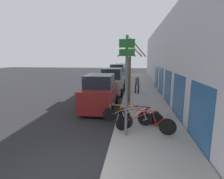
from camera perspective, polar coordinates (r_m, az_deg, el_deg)
The scene contains 14 objects.
ground_plane at distance 15.73m, azimuth 0.33°, elevation -1.72°, with size 80.00×80.00×0.00m, color black.
sidewalk_curb at distance 18.37m, azimuth 9.47°, elevation 0.15°, with size 3.20×32.00×0.15m.
building_facade at distance 18.14m, azimuth 15.39°, elevation 9.77°, with size 0.23×32.00×6.50m.
signpost at distance 6.88m, azimuth 4.75°, elevation 2.17°, with size 0.59×0.13×4.00m.
bicycle_0 at distance 7.77m, azimuth 10.86°, elevation -10.52°, with size 2.47×0.73×0.98m.
bicycle_1 at distance 8.16m, azimuth 8.64°, elevation -9.72°, with size 1.97×1.14×0.86m.
bicycle_2 at distance 8.55m, azimuth 4.76°, elevation -8.47°, with size 2.42×0.60×0.95m.
bicycle_3 at distance 8.75m, azimuth 9.03°, elevation -8.29°, with size 2.16×0.96×0.88m.
parked_car_0 at distance 11.31m, azimuth -3.89°, elevation -1.21°, with size 2.11×4.31×2.25m.
parked_car_1 at distance 16.35m, azimuth 0.23°, elevation 2.50°, with size 2.14×4.58×2.33m.
parked_car_2 at distance 22.31m, azimuth 1.98°, elevation 4.77°, with size 2.22×4.42×2.46m.
parked_car_3 at distance 28.09m, azimuth 2.97°, elevation 5.86°, with size 2.13×4.58×2.33m.
pedestrian_near at distance 15.69m, azimuth 8.21°, elevation 2.09°, with size 0.40×0.35×1.58m.
street_tree at distance 10.87m, azimuth 5.90°, elevation 4.91°, with size 1.71×1.82×4.35m.
Camera 1 is at (1.84, -4.06, 3.32)m, focal length 28.00 mm.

